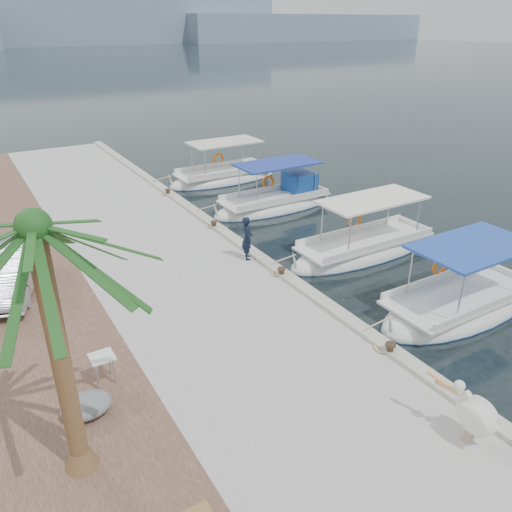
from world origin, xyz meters
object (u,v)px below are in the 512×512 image
Objects in this scene: fishing_caique_d at (276,204)px; fisherman at (247,238)px; parked_car at (8,269)px; fishing_caique_e at (223,179)px; date_palm at (34,229)px; pelican at (474,414)px; fishing_caique_c at (364,251)px; fishing_caique_b at (459,307)px.

fishing_caique_d reaches higher than fisherman.
parked_car is at bearing -164.95° from fishing_caique_d.
fishing_caique_d is 4.14× the size of fisherman.
fishing_caique_e is 21.23m from date_palm.
pelican is 0.27× the size of date_palm.
pelican is at bearing -160.65° from fisherman.
date_palm reaches higher than fisherman.
fishing_caique_c is 1.06× the size of fishing_caique_e.
pelican is at bearing -40.67° from parked_car.
fishing_caique_b reaches higher than fisherman.
fishing_caique_c and fishing_caique_d have the same top height.
fishing_caique_c is (0.36, 4.74, 0.00)m from fishing_caique_b.
fishing_caique_d is 6.97m from fisherman.
fishing_caique_c is 1.19× the size of date_palm.
fisherman reaches higher than pelican.
parked_car is at bearing 91.51° from date_palm.
pelican is at bearing -108.52° from fishing_caique_d.
fishing_caique_c is 10.09m from pelican.
fisherman is (-4.58, -5.13, 1.10)m from fishing_caique_d.
fishing_caique_d is 5.35m from fishing_caique_e.
fishing_caique_c is at bearing -89.04° from fishing_caique_e.
fisherman is (-4.66, 1.07, 1.17)m from fishing_caique_c.
fishing_caique_e is at bearing 91.29° from fishing_caique_d.
fishing_caique_c is at bearing 59.75° from pelican.
fishing_caique_c is 12.64m from parked_car.
date_palm is at bearing -177.35° from fishing_caique_b.
fisherman is at bearing -131.78° from fishing_caique_d.
date_palm reaches higher than fishing_caique_c.
fishing_caique_e is 14.85m from parked_car.
fisherman is at bearing -113.08° from fishing_caique_e.
parked_car is (-12.05, -8.62, 1.09)m from fishing_caique_e.
date_palm is at bearing -125.12° from fishing_caique_e.
fishing_caique_b is 1.06× the size of date_palm.
fishing_caique_b is 7.32m from fisherman.
parked_car is at bearing -144.43° from fishing_caique_e.
fishing_caique_d is 1.51× the size of parked_car.
fishing_caique_c is 4.92m from fisherman.
pelican is (-4.70, -3.94, 1.01)m from fishing_caique_b.
fishing_caique_c is at bearing 23.69° from date_palm.
fishing_caique_c is at bearing -81.28° from fisherman.
fisherman is 10.56m from date_palm.
date_palm reaches higher than parked_car.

